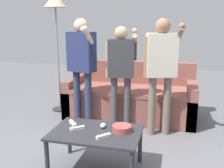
{
  "coord_description": "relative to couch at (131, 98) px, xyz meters",
  "views": [
    {
      "loc": [
        0.63,
        -2.51,
        1.45
      ],
      "look_at": [
        -0.06,
        0.26,
        0.78
      ],
      "focal_mm": 40.87,
      "sensor_mm": 36.0,
      "label": 1
    }
  ],
  "objects": [
    {
      "name": "coffee_table",
      "position": [
        -0.06,
        -1.65,
        0.07
      ],
      "size": [
        0.88,
        0.59,
        0.42
      ],
      "color": "#2D2D33",
      "rests_on": "ground"
    },
    {
      "name": "ground_plane",
      "position": [
        0.04,
        -1.37,
        -0.3
      ],
      "size": [
        12.0,
        12.0,
        0.0
      ],
      "primitive_type": "plane",
      "color": "slate"
    },
    {
      "name": "floor_lamp",
      "position": [
        -1.23,
        -0.01,
        1.4
      ],
      "size": [
        0.37,
        0.37,
        1.93
      ],
      "color": "#2D2D33",
      "rests_on": "ground"
    },
    {
      "name": "game_remote_wand_far",
      "position": [
        -0.34,
        -1.55,
        0.14
      ],
      "size": [
        0.13,
        0.14,
        0.03
      ],
      "color": "white",
      "rests_on": "coffee_table"
    },
    {
      "name": "game_remote_wand_near",
      "position": [
        -0.25,
        -1.66,
        0.14
      ],
      "size": [
        0.14,
        0.12,
        0.03
      ],
      "color": "white",
      "rests_on": "coffee_table"
    },
    {
      "name": "game_remote_nunchuk",
      "position": [
        -0.01,
        -1.55,
        0.14
      ],
      "size": [
        0.06,
        0.09,
        0.05
      ],
      "color": "white",
      "rests_on": "coffee_table"
    },
    {
      "name": "player_center",
      "position": [
        -0.05,
        -0.53,
        0.6
      ],
      "size": [
        0.44,
        0.27,
        1.43
      ],
      "color": "#47474C",
      "rests_on": "ground"
    },
    {
      "name": "player_right",
      "position": [
        0.49,
        -0.61,
        0.66
      ],
      "size": [
        0.49,
        0.3,
        1.52
      ],
      "color": "#756656",
      "rests_on": "ground"
    },
    {
      "name": "game_remote_wand_spare",
      "position": [
        0.06,
        -1.78,
        0.14
      ],
      "size": [
        0.13,
        0.13,
        0.03
      ],
      "color": "white",
      "rests_on": "coffee_table"
    },
    {
      "name": "couch",
      "position": [
        0.0,
        0.0,
        0.0
      ],
      "size": [
        1.99,
        0.87,
        0.85
      ],
      "color": "brown",
      "rests_on": "ground"
    },
    {
      "name": "player_left",
      "position": [
        -0.61,
        -0.54,
        0.66
      ],
      "size": [
        0.44,
        0.44,
        1.53
      ],
      "color": "#2D3856",
      "rests_on": "ground"
    },
    {
      "name": "snack_bowl",
      "position": [
        0.19,
        -1.59,
        0.15
      ],
      "size": [
        0.19,
        0.19,
        0.06
      ],
      "primitive_type": "cylinder",
      "color": "#B24C47",
      "rests_on": "coffee_table"
    }
  ]
}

